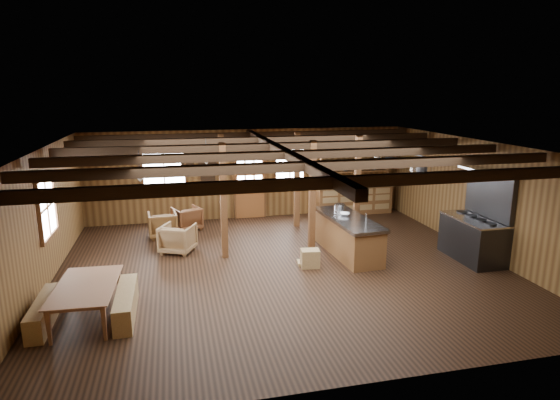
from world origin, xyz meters
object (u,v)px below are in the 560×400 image
object	(u,v)px
commercial_range	(476,232)
armchair_c	(178,238)
kitchen_island	(348,236)
dining_table	(90,302)
armchair_b	(163,225)
armchair_a	(187,218)

from	to	relation	value
commercial_range	armchair_c	xyz separation A→B (m)	(-6.95, 2.11, -0.32)
kitchen_island	commercial_range	world-z (taller)	commercial_range
dining_table	kitchen_island	bearing A→B (deg)	-66.90
kitchen_island	armchair_b	bearing A→B (deg)	147.47
armchair_b	armchair_c	bearing A→B (deg)	100.84
kitchen_island	armchair_c	bearing A→B (deg)	161.42
armchair_a	armchair_b	bearing A→B (deg)	17.33
armchair_c	armchair_a	bearing A→B (deg)	-73.95
commercial_range	armchair_a	world-z (taller)	commercial_range
kitchen_island	armchair_a	xyz separation A→B (m)	(-3.81, 3.01, -0.14)
dining_table	armchair_a	bearing A→B (deg)	-17.68
dining_table	armchair_a	size ratio (longest dim) A/B	2.48
commercial_range	armchair_a	size ratio (longest dim) A/B	2.91
armchair_c	kitchen_island	bearing A→B (deg)	-170.02
commercial_range	dining_table	xyz separation A→B (m)	(-8.54, -1.13, -0.36)
commercial_range	armchair_a	distance (m)	7.79
armchair_c	dining_table	bearing A→B (deg)	88.68
armchair_a	dining_table	bearing A→B (deg)	48.72
commercial_range	armchair_a	bearing A→B (deg)	148.79
armchair_a	commercial_range	bearing A→B (deg)	127.61
dining_table	armchair_c	size ratio (longest dim) A/B	2.33
armchair_a	armchair_c	bearing A→B (deg)	60.03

